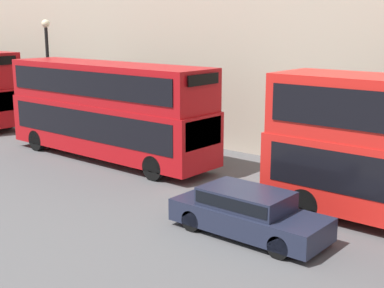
{
  "coord_description": "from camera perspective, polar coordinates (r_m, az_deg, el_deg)",
  "views": [
    {
      "loc": [
        -13.99,
        1.77,
        6.03
      ],
      "look_at": [
        0.48,
        13.89,
        1.74
      ],
      "focal_mm": 50.0,
      "sensor_mm": 36.0,
      "label": 1
    }
  ],
  "objects": [
    {
      "name": "car_hatchback",
      "position": [
        15.58,
        5.95,
        -7.16
      ],
      "size": [
        1.77,
        4.65,
        1.37
      ],
      "color": "#1E2338",
      "rests_on": "ground"
    },
    {
      "name": "bus_second_in_queue",
      "position": [
        24.06,
        -9.0,
        3.93
      ],
      "size": [
        2.59,
        11.0,
        4.31
      ],
      "color": "#A80F14",
      "rests_on": "ground"
    },
    {
      "name": "street_lamp",
      "position": [
        30.9,
        -15.12,
        8.34
      ],
      "size": [
        0.44,
        0.44,
        6.21
      ],
      "color": "black",
      "rests_on": "ground"
    }
  ]
}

